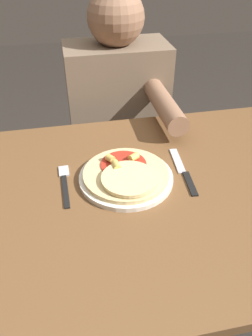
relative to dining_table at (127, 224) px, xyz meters
The scene contains 7 objects.
ground_plane 0.64m from the dining_table, ahead, with size 8.00×8.00×0.00m, color #2D2823.
dining_table is the anchor object (origin of this frame).
plate 0.14m from the dining_table, 81.13° to the left, with size 0.26×0.26×0.01m.
pizza 0.15m from the dining_table, 80.49° to the left, with size 0.23×0.23×0.04m.
fork 0.21m from the dining_table, 155.82° to the left, with size 0.03×0.18×0.00m.
knife 0.22m from the dining_table, 16.96° to the left, with size 0.03×0.22×0.00m.
person_diner 0.60m from the dining_table, 81.96° to the left, with size 0.40×0.52×1.16m.
Camera 1 is at (-0.13, -0.63, 1.33)m, focal length 35.00 mm.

